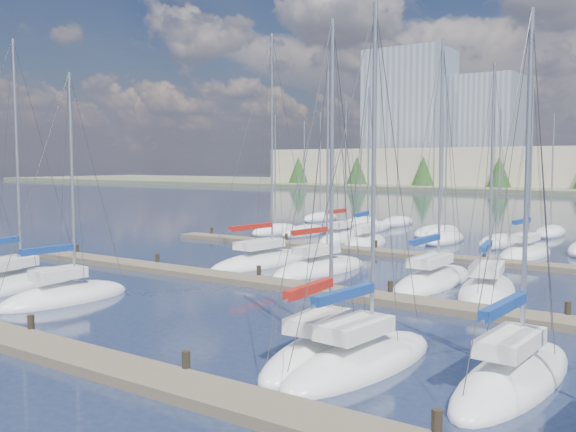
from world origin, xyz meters
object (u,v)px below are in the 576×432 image
Objects in this scene: sailboat_o at (365,243)px; sailboat_i at (264,261)px; sailboat_j at (320,268)px; sailboat_c at (65,297)px; sailboat_n at (342,238)px; sailboat_b at (9,285)px; sailboat_d at (322,353)px; sailboat_e at (361,361)px; sailboat_l at (487,291)px; sailboat_k at (433,281)px; sailboat_f at (514,378)px; sailboat_p at (525,253)px.

sailboat_i is (-0.78, -12.20, -0.00)m from sailboat_o.
sailboat_c is at bearing -105.39° from sailboat_j.
sailboat_n is 0.91× the size of sailboat_b.
sailboat_d is 0.98× the size of sailboat_e.
sailboat_o is at bearing 124.78° from sailboat_l.
sailboat_j is at bearing 163.19° from sailboat_l.
sailboat_o reaches higher than sailboat_e.
sailboat_l is at bearing 43.21° from sailboat_c.
sailboat_k reaches higher than sailboat_f.
sailboat_k is (13.72, -13.85, -0.02)m from sailboat_n.
sailboat_f is (15.17, -13.36, 0.00)m from sailboat_j.
sailboat_l reaches higher than sailboat_d.
sailboat_o is 12.23m from sailboat_i.
sailboat_i is at bearing -130.10° from sailboat_p.
sailboat_j is at bearing 42.18° from sailboat_b.
sailboat_i is at bearing -82.09° from sailboat_n.
sailboat_c is (-13.96, -27.48, -0.00)m from sailboat_p.
sailboat_j is at bearing -118.16° from sailboat_p.
sailboat_e is at bearing 1.78° from sailboat_c.
sailboat_o reaches higher than sailboat_l.
sailboat_d is 1.02× the size of sailboat_f.
sailboat_o reaches higher than sailboat_f.
sailboat_i is 23.79m from sailboat_f.
sailboat_i is at bearing 163.98° from sailboat_l.
sailboat_p is (14.98, -0.29, -0.02)m from sailboat_n.
sailboat_k is (-3.55, 14.59, 0.00)m from sailboat_e.
sailboat_p reaches higher than sailboat_n.
sailboat_e is at bearing -70.62° from sailboat_o.
sailboat_b is (-3.95, -27.60, -0.03)m from sailboat_n.
sailboat_k is at bearing 108.79° from sailboat_e.
sailboat_k reaches higher than sailboat_b.
sailboat_j is (-7.15, -0.01, -0.00)m from sailboat_k.
sailboat_l is 3.39m from sailboat_k.
sailboat_l is at bearing -17.25° from sailboat_k.
sailboat_o is at bearing 130.30° from sailboat_k.
sailboat_b is (-10.52, -13.75, -0.01)m from sailboat_j.
sailboat_k is at bearing 51.75° from sailboat_c.
sailboat_e is at bearing -81.71° from sailboat_p.
sailboat_l is 13.61m from sailboat_d.
sailboat_o is at bearing -170.83° from sailboat_p.
sailboat_e reaches higher than sailboat_l.
sailboat_n is 27.88m from sailboat_b.
sailboat_j is 1.18× the size of sailboat_c.
sailboat_c is (-15.94, -12.96, 0.01)m from sailboat_l.
sailboat_i is (-13.59, 14.71, 0.00)m from sailboat_d.
sailboat_c is (-1.95, -26.32, -0.01)m from sailboat_o.
sailboat_j is (-8.41, -13.56, -0.00)m from sailboat_p.
sailboat_l is (14.00, -13.36, -0.02)m from sailboat_o.
sailboat_f is (4.47, 1.22, -0.00)m from sailboat_e.
sailboat_j is 4.39m from sailboat_i.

